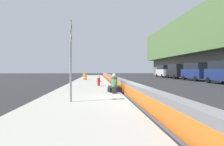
{
  "coord_description": "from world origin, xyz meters",
  "views": [
    {
      "loc": [
        -9.03,
        1.98,
        1.55
      ],
      "look_at": [
        6.52,
        0.63,
        1.29
      ],
      "focal_mm": 29.59,
      "sensor_mm": 36.0,
      "label": 1
    }
  ],
  "objects_px": {
    "route_sign_post": "(71,55)",
    "parked_car_far": "(164,71)",
    "seated_person_middle": "(114,85)",
    "parked_car_fourth": "(196,71)",
    "seated_person_foreground": "(115,87)",
    "construction_barrel": "(85,76)",
    "fire_hydrant": "(99,81)",
    "parked_car_midline": "(176,71)",
    "backpack": "(114,90)"
  },
  "relations": [
    {
      "from": "parked_car_far",
      "to": "parked_car_midline",
      "type": "bearing_deg",
      "value": 179.22
    },
    {
      "from": "seated_person_foreground",
      "to": "parked_car_midline",
      "type": "xyz_separation_m",
      "value": [
        19.87,
        -13.03,
        0.88
      ]
    },
    {
      "from": "parked_car_midline",
      "to": "seated_person_middle",
      "type": "bearing_deg",
      "value": 145.62
    },
    {
      "from": "seated_person_foreground",
      "to": "parked_car_midline",
      "type": "relative_size",
      "value": 0.21
    },
    {
      "from": "parked_car_midline",
      "to": "parked_car_far",
      "type": "distance_m",
      "value": 6.25
    },
    {
      "from": "parked_car_fourth",
      "to": "parked_car_far",
      "type": "distance_m",
      "value": 12.38
    },
    {
      "from": "route_sign_post",
      "to": "backpack",
      "type": "height_order",
      "value": "route_sign_post"
    },
    {
      "from": "parked_car_fourth",
      "to": "route_sign_post",
      "type": "bearing_deg",
      "value": 138.07
    },
    {
      "from": "parked_car_fourth",
      "to": "seated_person_foreground",
      "type": "bearing_deg",
      "value": 136.25
    },
    {
      "from": "fire_hydrant",
      "to": "parked_car_far",
      "type": "relative_size",
      "value": 0.17
    },
    {
      "from": "route_sign_post",
      "to": "parked_car_far",
      "type": "distance_m",
      "value": 33.35
    },
    {
      "from": "backpack",
      "to": "parked_car_far",
      "type": "distance_m",
      "value": 29.96
    },
    {
      "from": "backpack",
      "to": "parked_car_far",
      "type": "bearing_deg",
      "value": -26.17
    },
    {
      "from": "route_sign_post",
      "to": "parked_car_far",
      "type": "relative_size",
      "value": 0.7
    },
    {
      "from": "route_sign_post",
      "to": "parked_car_far",
      "type": "xyz_separation_m",
      "value": [
        29.57,
        -15.4,
        -0.86
      ]
    },
    {
      "from": "backpack",
      "to": "parked_car_midline",
      "type": "height_order",
      "value": "parked_car_midline"
    },
    {
      "from": "seated_person_foreground",
      "to": "route_sign_post",
      "type": "bearing_deg",
      "value": 146.47
    },
    {
      "from": "construction_barrel",
      "to": "parked_car_fourth",
      "type": "relative_size",
      "value": 0.19
    },
    {
      "from": "seated_person_foreground",
      "to": "construction_barrel",
      "type": "xyz_separation_m",
      "value": [
        14.87,
        2.75,
        0.14
      ]
    },
    {
      "from": "route_sign_post",
      "to": "seated_person_middle",
      "type": "relative_size",
      "value": 3.08
    },
    {
      "from": "seated_person_middle",
      "to": "construction_barrel",
      "type": "distance_m",
      "value": 14.22
    },
    {
      "from": "seated_person_middle",
      "to": "construction_barrel",
      "type": "bearing_deg",
      "value": 11.43
    },
    {
      "from": "route_sign_post",
      "to": "seated_person_foreground",
      "type": "distance_m",
      "value": 4.48
    },
    {
      "from": "backpack",
      "to": "parked_car_far",
      "type": "height_order",
      "value": "parked_car_far"
    },
    {
      "from": "parked_car_midline",
      "to": "route_sign_post",
      "type": "bearing_deg",
      "value": 146.69
    },
    {
      "from": "route_sign_post",
      "to": "seated_person_middle",
      "type": "bearing_deg",
      "value": -28.31
    },
    {
      "from": "seated_person_foreground",
      "to": "backpack",
      "type": "relative_size",
      "value": 2.69
    },
    {
      "from": "backpack",
      "to": "construction_barrel",
      "type": "bearing_deg",
      "value": 9.65
    },
    {
      "from": "parked_car_fourth",
      "to": "parked_car_midline",
      "type": "height_order",
      "value": "same"
    },
    {
      "from": "route_sign_post",
      "to": "parked_car_midline",
      "type": "bearing_deg",
      "value": -33.31
    },
    {
      "from": "fire_hydrant",
      "to": "seated_person_foreground",
      "type": "distance_m",
      "value": 4.87
    },
    {
      "from": "parked_car_midline",
      "to": "seated_person_foreground",
      "type": "bearing_deg",
      "value": 146.73
    },
    {
      "from": "seated_person_middle",
      "to": "parked_car_fourth",
      "type": "xyz_separation_m",
      "value": [
        12.81,
        -13.08,
        0.85
      ]
    },
    {
      "from": "seated_person_middle",
      "to": "parked_car_far",
      "type": "height_order",
      "value": "parked_car_far"
    },
    {
      "from": "seated_person_middle",
      "to": "construction_barrel",
      "type": "xyz_separation_m",
      "value": [
        13.94,
        2.82,
        0.11
      ]
    },
    {
      "from": "parked_car_fourth",
      "to": "parked_car_far",
      "type": "bearing_deg",
      "value": 0.15
    },
    {
      "from": "backpack",
      "to": "parked_car_midline",
      "type": "xyz_separation_m",
      "value": [
        20.62,
        -13.12,
        1.02
      ]
    },
    {
      "from": "route_sign_post",
      "to": "backpack",
      "type": "distance_m",
      "value": 3.95
    },
    {
      "from": "fire_hydrant",
      "to": "backpack",
      "type": "xyz_separation_m",
      "value": [
        -5.53,
        -0.84,
        -0.25
      ]
    },
    {
      "from": "parked_car_fourth",
      "to": "fire_hydrant",
      "type": "bearing_deg",
      "value": 122.47
    },
    {
      "from": "seated_person_foreground",
      "to": "backpack",
      "type": "xyz_separation_m",
      "value": [
        -0.76,
        0.09,
        -0.14
      ]
    },
    {
      "from": "backpack",
      "to": "parked_car_fourth",
      "type": "xyz_separation_m",
      "value": [
        14.49,
        -13.24,
        1.02
      ]
    },
    {
      "from": "seated_person_foreground",
      "to": "fire_hydrant",
      "type": "bearing_deg",
      "value": 11.09
    },
    {
      "from": "fire_hydrant",
      "to": "parked_car_far",
      "type": "distance_m",
      "value": 25.57
    },
    {
      "from": "fire_hydrant",
      "to": "seated_person_foreground",
      "type": "relative_size",
      "value": 0.82
    },
    {
      "from": "route_sign_post",
      "to": "seated_person_middle",
      "type": "height_order",
      "value": "route_sign_post"
    },
    {
      "from": "parked_car_far",
      "to": "fire_hydrant",
      "type": "bearing_deg",
      "value": 146.64
    },
    {
      "from": "construction_barrel",
      "to": "parked_car_far",
      "type": "relative_size",
      "value": 0.19
    },
    {
      "from": "route_sign_post",
      "to": "fire_hydrant",
      "type": "bearing_deg",
      "value": -9.32
    },
    {
      "from": "route_sign_post",
      "to": "parked_car_fourth",
      "type": "height_order",
      "value": "route_sign_post"
    }
  ]
}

